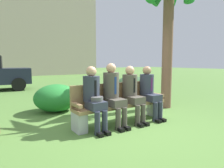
% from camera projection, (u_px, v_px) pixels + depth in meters
% --- Properties ---
extents(ground_plane, '(80.00, 80.00, 0.00)m').
position_uv_depth(ground_plane, '(125.00, 127.00, 4.17)').
color(ground_plane, '#537C37').
extents(park_bench, '(2.28, 0.44, 0.90)m').
position_uv_depth(park_bench, '(120.00, 103.00, 4.46)').
color(park_bench, '#99754C').
rests_on(park_bench, ground).
extents(seated_man_leftmost, '(0.34, 0.72, 1.29)m').
position_uv_depth(seated_man_leftmost, '(94.00, 95.00, 3.91)').
color(seated_man_leftmost, '#2D3342').
rests_on(seated_man_leftmost, ground).
extents(seated_man_centerleft, '(0.34, 0.72, 1.35)m').
position_uv_depth(seated_man_centerleft, '(113.00, 91.00, 4.17)').
color(seated_man_centerleft, '#4C473D').
rests_on(seated_man_centerleft, ground).
extents(seated_man_centerright, '(0.34, 0.72, 1.29)m').
position_uv_depth(seated_man_centerright, '(132.00, 91.00, 4.46)').
color(seated_man_centerright, '#4C473D').
rests_on(seated_man_centerright, ground).
extents(seated_man_rightmost, '(0.34, 0.72, 1.27)m').
position_uv_depth(seated_man_rightmost, '(149.00, 89.00, 4.75)').
color(seated_man_rightmost, '#2D3342').
rests_on(seated_man_rightmost, ground).
extents(palm_tree_tall, '(1.71, 1.70, 4.33)m').
position_uv_depth(palm_tree_tall, '(169.00, 0.00, 5.63)').
color(palm_tree_tall, brown).
rests_on(palm_tree_tall, ground).
extents(shrub_near_bench, '(1.22, 1.12, 0.76)m').
position_uv_depth(shrub_near_bench, '(56.00, 98.00, 5.48)').
color(shrub_near_bench, '#277E31').
rests_on(shrub_near_bench, ground).
extents(shrub_mid_lawn, '(1.40, 1.29, 0.88)m').
position_uv_depth(shrub_mid_lawn, '(132.00, 88.00, 7.05)').
color(shrub_mid_lawn, '#375D36').
rests_on(shrub_mid_lawn, ground).
extents(building_backdrop, '(11.77, 9.29, 13.55)m').
position_uv_depth(building_backdrop, '(37.00, 17.00, 23.62)').
color(building_backdrop, '#AF9F8E').
rests_on(building_backdrop, ground).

